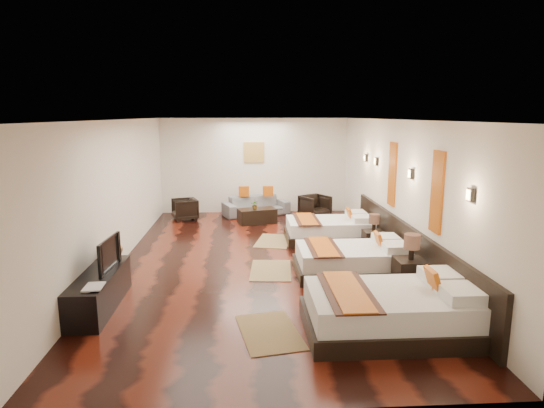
{
  "coord_description": "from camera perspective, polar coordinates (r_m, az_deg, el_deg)",
  "views": [
    {
      "loc": [
        -0.28,
        -8.78,
        2.89
      ],
      "look_at": [
        0.27,
        0.34,
        1.1
      ],
      "focal_mm": 30.1,
      "sensor_mm": 36.0,
      "label": 1
    }
  ],
  "objects": [
    {
      "name": "left_wall",
      "position": [
        9.24,
        -18.89,
        1.21
      ],
      "size": [
        0.01,
        9.5,
        2.8
      ],
      "primitive_type": "cube",
      "color": "silver",
      "rests_on": "floor"
    },
    {
      "name": "armchair_left",
      "position": [
        12.94,
        -10.85,
        -0.65
      ],
      "size": [
        0.83,
        0.82,
        0.6
      ],
      "primitive_type": "imported",
      "rotation": [
        0.0,
        0.0,
        -1.24
      ],
      "color": "black",
      "rests_on": "floor"
    },
    {
      "name": "right_wall",
      "position": [
        9.41,
        15.41,
        1.58
      ],
      "size": [
        0.01,
        9.5,
        2.8
      ],
      "primitive_type": "cube",
      "color": "silver",
      "rests_on": "floor"
    },
    {
      "name": "table_plant",
      "position": [
        12.22,
        -2.13,
        -0.08
      ],
      "size": [
        0.23,
        0.2,
        0.25
      ],
      "primitive_type": "imported",
      "rotation": [
        0.0,
        0.0,
        -0.04
      ],
      "color": "#2E5D1F",
      "rests_on": "coffee_table"
    },
    {
      "name": "jute_mat_far",
      "position": [
        10.63,
        0.22,
        -4.64
      ],
      "size": [
        1.01,
        1.34,
        0.01
      ],
      "primitive_type": "cube",
      "rotation": [
        0.0,
        0.0,
        -0.23
      ],
      "color": "olive",
      "rests_on": "floor"
    },
    {
      "name": "ceiling",
      "position": [
        8.78,
        -1.64,
        10.5
      ],
      "size": [
        5.5,
        9.5,
        0.01
      ],
      "primitive_type": "cube",
      "color": "white",
      "rests_on": "floor"
    },
    {
      "name": "gold_artwork",
      "position": [
        13.56,
        -2.26,
        6.48
      ],
      "size": [
        0.6,
        0.04,
        0.6
      ],
      "primitive_type": "cube",
      "color": "#AD873F",
      "rests_on": "back_wall"
    },
    {
      "name": "headboard_panel",
      "position": [
        8.86,
        16.5,
        -5.36
      ],
      "size": [
        0.08,
        6.6,
        0.9
      ],
      "primitive_type": "cube",
      "color": "black",
      "rests_on": "floor"
    },
    {
      "name": "tv",
      "position": [
        7.47,
        -20.27,
        -5.87
      ],
      "size": [
        0.17,
        0.87,
        0.5
      ],
      "primitive_type": "imported",
      "rotation": [
        0.0,
        0.0,
        1.5
      ],
      "color": "black",
      "rests_on": "tv_console"
    },
    {
      "name": "back_wall",
      "position": [
        13.61,
        -2.25,
        4.8
      ],
      "size": [
        5.5,
        0.01,
        2.8
      ],
      "primitive_type": "cube",
      "color": "silver",
      "rests_on": "floor"
    },
    {
      "name": "nightstand_a",
      "position": [
        7.98,
        16.9,
        -8.04
      ],
      "size": [
        0.49,
        0.49,
        0.97
      ],
      "color": "black",
      "rests_on": "floor"
    },
    {
      "name": "bed_mid",
      "position": [
        8.57,
        10.14,
        -6.89
      ],
      "size": [
        2.06,
        1.3,
        0.79
      ],
      "color": "black",
      "rests_on": "floor"
    },
    {
      "name": "bed_far",
      "position": [
        10.73,
        7.29,
        -3.16
      ],
      "size": [
        2.02,
        1.27,
        0.77
      ],
      "color": "black",
      "rests_on": "floor"
    },
    {
      "name": "sconce_near",
      "position": [
        6.59,
        23.57,
        1.07
      ],
      "size": [
        0.07,
        0.12,
        0.18
      ],
      "color": "black",
      "rests_on": "right_wall"
    },
    {
      "name": "sconce_far",
      "position": [
        10.66,
        12.89,
        5.22
      ],
      "size": [
        0.07,
        0.12,
        0.18
      ],
      "color": "black",
      "rests_on": "right_wall"
    },
    {
      "name": "coffee_table",
      "position": [
        12.34,
        -1.88,
        -1.51
      ],
      "size": [
        1.1,
        0.75,
        0.4
      ],
      "primitive_type": "cube",
      "rotation": [
        0.0,
        0.0,
        0.27
      ],
      "color": "black",
      "rests_on": "floor"
    },
    {
      "name": "sofa",
      "position": [
        13.35,
        -2.01,
        -0.2
      ],
      "size": [
        2.04,
        1.36,
        0.55
      ],
      "primitive_type": "imported",
      "rotation": [
        0.0,
        0.0,
        0.36
      ],
      "color": "slate",
      "rests_on": "floor"
    },
    {
      "name": "armchair_right",
      "position": [
        13.0,
        5.39,
        -0.32
      ],
      "size": [
        0.97,
        0.97,
        0.66
      ],
      "primitive_type": "imported",
      "rotation": [
        0.0,
        0.0,
        0.53
      ],
      "color": "black",
      "rests_on": "floor"
    },
    {
      "name": "orange_panel_b",
      "position": [
        9.64,
        14.82,
        3.63
      ],
      "size": [
        0.04,
        0.4,
        1.3
      ],
      "primitive_type": "cube",
      "color": "#D86014",
      "rests_on": "right_wall"
    },
    {
      "name": "book",
      "position": [
        6.85,
        -22.44,
        -9.63
      ],
      "size": [
        0.27,
        0.35,
        0.03
      ],
      "primitive_type": "imported",
      "rotation": [
        0.0,
        0.0,
        0.04
      ],
      "color": "black",
      "rests_on": "tv_console"
    },
    {
      "name": "jute_mat_near",
      "position": [
        6.4,
        -0.32,
        -15.7
      ],
      "size": [
        0.95,
        1.32,
        0.01
      ],
      "primitive_type": "cube",
      "rotation": [
        0.0,
        0.0,
        0.18
      ],
      "color": "olive",
      "rests_on": "floor"
    },
    {
      "name": "sconce_lounge",
      "position": [
        11.52,
        11.65,
        5.69
      ],
      "size": [
        0.07,
        0.12,
        0.18
      ],
      "color": "black",
      "rests_on": "right_wall"
    },
    {
      "name": "orange_panel_a",
      "position": [
        7.6,
        19.94,
        1.41
      ],
      "size": [
        0.04,
        0.4,
        1.3
      ],
      "primitive_type": "cube",
      "color": "#D86014",
      "rests_on": "right_wall"
    },
    {
      "name": "jute_mat_mid",
      "position": [
        8.69,
        -0.15,
        -8.28
      ],
      "size": [
        0.84,
        1.26,
        0.01
      ],
      "primitive_type": "cube",
      "rotation": [
        0.0,
        0.0,
        -0.08
      ],
      "color": "olive",
      "rests_on": "floor"
    },
    {
      "name": "sconce_mid",
      "position": [
        8.58,
        16.98,
        3.65
      ],
      "size": [
        0.07,
        0.12,
        0.18
      ],
      "color": "black",
      "rests_on": "right_wall"
    },
    {
      "name": "floor",
      "position": [
        9.25,
        -1.54,
        -7.13
      ],
      "size": [
        5.5,
        9.5,
        0.01
      ],
      "primitive_type": "cube",
      "color": "black",
      "rests_on": "ground"
    },
    {
      "name": "nightstand_b",
      "position": [
        9.99,
        12.55,
        -4.26
      ],
      "size": [
        0.42,
        0.42,
        0.83
      ],
      "color": "black",
      "rests_on": "floor"
    },
    {
      "name": "bed_near",
      "position": [
        6.51,
        14.96,
        -12.73
      ],
      "size": [
        2.32,
        1.46,
        0.89
      ],
      "color": "black",
      "rests_on": "floor"
    },
    {
      "name": "tv_console",
      "position": [
        7.49,
        -20.76,
        -10.1
      ],
      "size": [
        0.5,
        1.8,
        0.55
      ],
      "primitive_type": "cube",
      "color": "black",
      "rests_on": "floor"
    },
    {
      "name": "figurine",
      "position": [
        8.08,
        -19.33,
        -5.14
      ],
      "size": [
        0.42,
        0.42,
        0.34
      ],
      "primitive_type": "imported",
      "rotation": [
        0.0,
        0.0,
        0.37
      ],
      "color": "brown",
      "rests_on": "tv_console"
    }
  ]
}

